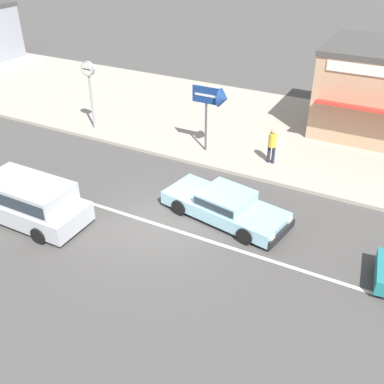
# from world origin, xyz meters

# --- Properties ---
(ground_plane) EXTENTS (160.00, 160.00, 0.00)m
(ground_plane) POSITION_xyz_m (0.00, 0.00, 0.00)
(ground_plane) COLOR #4C4947
(lane_centre_stripe) EXTENTS (50.40, 0.14, 0.01)m
(lane_centre_stripe) POSITION_xyz_m (0.00, 0.00, 0.00)
(lane_centre_stripe) COLOR silver
(lane_centre_stripe) RESTS_ON ground
(kerb_strip) EXTENTS (68.00, 10.00, 0.15)m
(kerb_strip) POSITION_xyz_m (0.00, 9.53, 0.07)
(kerb_strip) COLOR #ADA393
(kerb_strip) RESTS_ON ground
(minivan_silver_3) EXTENTS (4.91, 1.98, 1.56)m
(minivan_silver_3) POSITION_xyz_m (-4.31, -1.80, 0.85)
(minivan_silver_3) COLOR #B7BABF
(minivan_silver_3) RESTS_ON ground
(sedan_pale_blue_4) EXTENTS (4.85, 2.50, 1.06)m
(sedan_pale_blue_4) POSITION_xyz_m (1.91, 1.51, 0.54)
(sedan_pale_blue_4) COLOR #93C6D6
(sedan_pale_blue_4) RESTS_ON ground
(street_clock) EXTENTS (0.69, 0.22, 3.37)m
(street_clock) POSITION_xyz_m (-7.00, 5.42, 2.70)
(street_clock) COLOR #9E9EA3
(street_clock) RESTS_ON kerb_strip
(arrow_signboard) EXTENTS (1.64, 0.80, 3.02)m
(arrow_signboard) POSITION_xyz_m (-0.39, 5.79, 2.66)
(arrow_signboard) COLOR #4C4C51
(arrow_signboard) RESTS_ON kerb_strip
(pedestrian_near_clock) EXTENTS (0.34, 0.34, 1.56)m
(pedestrian_near_clock) POSITION_xyz_m (2.04, 6.03, 1.06)
(pedestrian_near_clock) COLOR #232838
(pedestrian_near_clock) RESTS_ON kerb_strip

